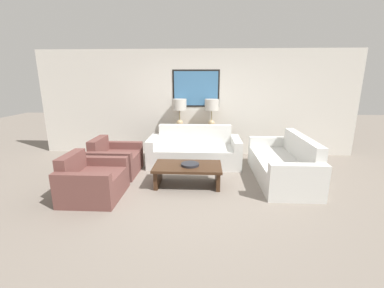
{
  "coord_description": "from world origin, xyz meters",
  "views": [
    {
      "loc": [
        0.24,
        -4.25,
        1.98
      ],
      "look_at": [
        -0.02,
        0.82,
        0.65
      ],
      "focal_mm": 24.0,
      "sensor_mm": 36.0,
      "label": 1
    }
  ],
  "objects_px": {
    "console_table": "(195,142)",
    "armchair_near_camera": "(92,182)",
    "table_lamp_left": "(180,107)",
    "decorative_bowl": "(190,164)",
    "coffee_table": "(188,170)",
    "couch_by_side": "(283,165)",
    "armchair_near_back_wall": "(115,161)",
    "table_lamp_right": "(212,107)",
    "couch_by_back_wall": "(194,152)"
  },
  "relations": [
    {
      "from": "console_table",
      "to": "armchair_near_camera",
      "type": "relative_size",
      "value": 1.24
    },
    {
      "from": "table_lamp_left",
      "to": "decorative_bowl",
      "type": "height_order",
      "value": "table_lamp_left"
    },
    {
      "from": "coffee_table",
      "to": "console_table",
      "type": "bearing_deg",
      "value": 87.73
    },
    {
      "from": "coffee_table",
      "to": "armchair_near_camera",
      "type": "height_order",
      "value": "armchair_near_camera"
    },
    {
      "from": "table_lamp_left",
      "to": "couch_by_side",
      "type": "xyz_separation_m",
      "value": [
        2.19,
        -1.49,
        -0.96
      ]
    },
    {
      "from": "armchair_near_back_wall",
      "to": "coffee_table",
      "type": "bearing_deg",
      "value": -19.6
    },
    {
      "from": "table_lamp_right",
      "to": "couch_by_side",
      "type": "height_order",
      "value": "table_lamp_right"
    },
    {
      "from": "table_lamp_right",
      "to": "couch_by_side",
      "type": "bearing_deg",
      "value": -46.94
    },
    {
      "from": "console_table",
      "to": "armchair_near_back_wall",
      "type": "height_order",
      "value": "armchair_near_back_wall"
    },
    {
      "from": "couch_by_side",
      "to": "decorative_bowl",
      "type": "distance_m",
      "value": 1.87
    },
    {
      "from": "couch_by_back_wall",
      "to": "couch_by_side",
      "type": "relative_size",
      "value": 1.0
    },
    {
      "from": "coffee_table",
      "to": "couch_by_back_wall",
      "type": "bearing_deg",
      "value": 86.51
    },
    {
      "from": "table_lamp_left",
      "to": "armchair_near_back_wall",
      "type": "bearing_deg",
      "value": -133.11
    },
    {
      "from": "decorative_bowl",
      "to": "armchair_near_back_wall",
      "type": "distance_m",
      "value": 1.72
    },
    {
      "from": "couch_by_back_wall",
      "to": "coffee_table",
      "type": "xyz_separation_m",
      "value": [
        -0.07,
        -1.23,
        0.0
      ]
    },
    {
      "from": "couch_by_side",
      "to": "coffee_table",
      "type": "distance_m",
      "value": 1.91
    },
    {
      "from": "decorative_bowl",
      "to": "table_lamp_right",
      "type": "bearing_deg",
      "value": 77.4
    },
    {
      "from": "couch_by_back_wall",
      "to": "coffee_table",
      "type": "distance_m",
      "value": 1.23
    },
    {
      "from": "table_lamp_right",
      "to": "couch_by_back_wall",
      "type": "relative_size",
      "value": 0.34
    },
    {
      "from": "couch_by_back_wall",
      "to": "decorative_bowl",
      "type": "distance_m",
      "value": 1.26
    },
    {
      "from": "table_lamp_right",
      "to": "armchair_near_back_wall",
      "type": "bearing_deg",
      "value": -146.92
    },
    {
      "from": "table_lamp_right",
      "to": "armchair_near_camera",
      "type": "relative_size",
      "value": 0.72
    },
    {
      "from": "table_lamp_left",
      "to": "couch_by_back_wall",
      "type": "xyz_separation_m",
      "value": [
        0.4,
        -0.66,
        -0.96
      ]
    },
    {
      "from": "coffee_table",
      "to": "decorative_bowl",
      "type": "distance_m",
      "value": 0.13
    },
    {
      "from": "coffee_table",
      "to": "armchair_near_camera",
      "type": "bearing_deg",
      "value": -160.4
    },
    {
      "from": "table_lamp_left",
      "to": "table_lamp_right",
      "type": "xyz_separation_m",
      "value": [
        0.8,
        0.0,
        0.0
      ]
    },
    {
      "from": "couch_by_side",
      "to": "decorative_bowl",
      "type": "xyz_separation_m",
      "value": [
        -1.82,
        -0.42,
        0.12
      ]
    },
    {
      "from": "couch_by_back_wall",
      "to": "console_table",
      "type": "bearing_deg",
      "value": 90.0
    },
    {
      "from": "armchair_near_camera",
      "to": "table_lamp_right",
      "type": "bearing_deg",
      "value": 50.16
    },
    {
      "from": "table_lamp_right",
      "to": "armchair_near_back_wall",
      "type": "height_order",
      "value": "table_lamp_right"
    },
    {
      "from": "table_lamp_left",
      "to": "couch_by_back_wall",
      "type": "distance_m",
      "value": 1.23
    },
    {
      "from": "console_table",
      "to": "coffee_table",
      "type": "xyz_separation_m",
      "value": [
        -0.07,
        -1.89,
        -0.08
      ]
    },
    {
      "from": "table_lamp_right",
      "to": "coffee_table",
      "type": "xyz_separation_m",
      "value": [
        -0.47,
        -1.89,
        -0.96
      ]
    },
    {
      "from": "table_lamp_left",
      "to": "table_lamp_right",
      "type": "bearing_deg",
      "value": 0.0
    },
    {
      "from": "couch_by_back_wall",
      "to": "couch_by_side",
      "type": "xyz_separation_m",
      "value": [
        1.79,
        -0.83,
        0.0
      ]
    },
    {
      "from": "console_table",
      "to": "armchair_near_back_wall",
      "type": "bearing_deg",
      "value": -141.02
    },
    {
      "from": "armchair_near_back_wall",
      "to": "table_lamp_right",
      "type": "bearing_deg",
      "value": 33.08
    },
    {
      "from": "table_lamp_right",
      "to": "couch_by_back_wall",
      "type": "distance_m",
      "value": 1.23
    },
    {
      "from": "table_lamp_right",
      "to": "decorative_bowl",
      "type": "relative_size",
      "value": 2.15
    },
    {
      "from": "couch_by_side",
      "to": "coffee_table",
      "type": "relative_size",
      "value": 1.66
    },
    {
      "from": "coffee_table",
      "to": "armchair_near_back_wall",
      "type": "bearing_deg",
      "value": 160.4
    },
    {
      "from": "table_lamp_left",
      "to": "table_lamp_right",
      "type": "height_order",
      "value": "same"
    },
    {
      "from": "table_lamp_right",
      "to": "console_table",
      "type": "bearing_deg",
      "value": 180.0
    },
    {
      "from": "armchair_near_camera",
      "to": "armchair_near_back_wall",
      "type": "bearing_deg",
      "value": 90.0
    },
    {
      "from": "table_lamp_right",
      "to": "couch_by_back_wall",
      "type": "bearing_deg",
      "value": -121.13
    },
    {
      "from": "armchair_near_back_wall",
      "to": "armchair_near_camera",
      "type": "xyz_separation_m",
      "value": [
        0.0,
        -1.12,
        0.0
      ]
    },
    {
      "from": "console_table",
      "to": "armchair_near_back_wall",
      "type": "relative_size",
      "value": 1.24
    },
    {
      "from": "table_lamp_right",
      "to": "decorative_bowl",
      "type": "distance_m",
      "value": 2.13
    },
    {
      "from": "console_table",
      "to": "couch_by_back_wall",
      "type": "xyz_separation_m",
      "value": [
        0.0,
        -0.66,
        -0.08
      ]
    },
    {
      "from": "console_table",
      "to": "table_lamp_left",
      "type": "height_order",
      "value": "table_lamp_left"
    }
  ]
}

